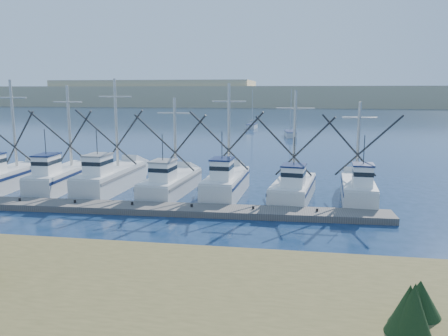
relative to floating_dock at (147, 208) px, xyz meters
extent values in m
plane|color=#0D233C|center=(7.21, -5.21, -0.21)|extent=(500.00, 500.00, 0.00)
cube|color=#5F5A55|center=(0.00, 0.00, 0.00)|extent=(31.44, 3.03, 0.42)
cube|color=tan|center=(7.21, 204.79, 4.79)|extent=(360.00, 60.00, 10.00)
cube|color=silver|center=(-13.50, 4.95, 0.55)|extent=(2.69, 7.29, 1.51)
cylinder|color=#B7B2A8|center=(-13.50, 6.18, 4.92)|extent=(0.22, 0.22, 7.24)
cube|color=silver|center=(-9.09, 5.68, 0.55)|extent=(2.69, 8.78, 1.52)
cube|color=white|center=(-9.09, 3.46, 2.06)|extent=(1.41, 2.18, 1.50)
cylinder|color=#B7B2A8|center=(-9.09, 7.17, 4.70)|extent=(0.22, 0.22, 6.78)
cube|color=silver|center=(-4.94, 5.67, 0.60)|extent=(2.84, 8.75, 1.61)
cube|color=white|center=(-4.94, 3.46, 2.15)|extent=(1.53, 2.17, 1.50)
cylinder|color=#B7B2A8|center=(-4.94, 7.15, 5.01)|extent=(0.22, 0.22, 7.22)
cube|color=silver|center=(0.14, 5.30, 0.44)|extent=(3.15, 8.08, 1.31)
cube|color=white|center=(0.14, 3.27, 1.85)|extent=(1.61, 2.04, 1.50)
cylinder|color=#B7B2A8|center=(0.14, 6.65, 4.11)|extent=(0.22, 0.22, 6.03)
cube|color=silver|center=(4.48, 5.15, 0.58)|extent=(2.72, 7.72, 1.57)
cube|color=white|center=(4.48, 3.20, 2.11)|extent=(1.45, 1.92, 1.50)
cylinder|color=#B7B2A8|center=(4.48, 6.46, 4.79)|extent=(0.22, 0.22, 6.86)
cube|color=silver|center=(9.48, 4.95, 0.43)|extent=(3.51, 7.50, 1.27)
cube|color=white|center=(9.48, 3.11, 1.81)|extent=(1.70, 1.95, 1.50)
cylinder|color=#B7B2A8|center=(9.48, 6.19, 4.38)|extent=(0.22, 0.22, 6.62)
cube|color=silver|center=(14.03, 4.71, 0.52)|extent=(2.66, 6.86, 1.47)
cube|color=white|center=(14.03, 2.99, 2.01)|extent=(1.38, 1.73, 1.50)
cylinder|color=#B7B2A8|center=(14.03, 5.86, 4.06)|extent=(0.22, 0.22, 5.61)
cube|color=silver|center=(8.73, 49.60, 0.24)|extent=(2.25, 5.92, 0.90)
cylinder|color=#B7B2A8|center=(8.73, 49.90, 4.29)|extent=(0.12, 0.12, 7.20)
cube|color=silver|center=(0.56, 65.26, 0.24)|extent=(1.94, 5.58, 0.90)
cylinder|color=#B7B2A8|center=(0.56, 65.56, 4.29)|extent=(0.12, 0.12, 7.20)
camera|label=1|loc=(9.47, -26.66, 7.65)|focal=35.00mm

